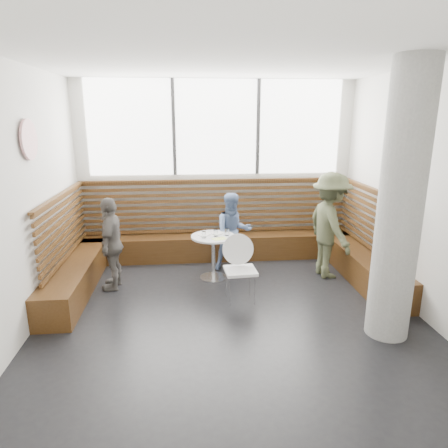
{
  "coord_description": "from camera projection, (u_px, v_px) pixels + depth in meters",
  "views": [
    {
      "loc": [
        -0.54,
        -4.79,
        2.59
      ],
      "look_at": [
        0.0,
        1.0,
        1.0
      ],
      "focal_mm": 32.0,
      "sensor_mm": 36.0,
      "label": 1
    }
  ],
  "objects": [
    {
      "name": "room",
      "position": [
        232.0,
        198.0,
        4.91
      ],
      "size": [
        5.0,
        5.0,
        3.2
      ],
      "color": "silver",
      "rests_on": "ground"
    },
    {
      "name": "booth",
      "position": [
        220.0,
        245.0,
        6.92
      ],
      "size": [
        5.0,
        2.5,
        1.44
      ],
      "color": "#3B230E",
      "rests_on": "ground"
    },
    {
      "name": "concrete_column",
      "position": [
        400.0,
        206.0,
        4.5
      ],
      "size": [
        0.5,
        0.5,
        3.2
      ],
      "primitive_type": "cylinder",
      "color": "gray",
      "rests_on": "ground"
    },
    {
      "name": "wall_art",
      "position": [
        29.0,
        140.0,
        4.88
      ],
      "size": [
        0.03,
        0.5,
        0.5
      ],
      "primitive_type": "cylinder",
      "rotation": [
        0.0,
        1.57,
        0.0
      ],
      "color": "white",
      "rests_on": "room"
    },
    {
      "name": "cafe_table",
      "position": [
        213.0,
        248.0,
        6.42
      ],
      "size": [
        0.71,
        0.71,
        0.73
      ],
      "color": "silver",
      "rests_on": "ground"
    },
    {
      "name": "cafe_chair",
      "position": [
        240.0,
        263.0,
        5.68
      ],
      "size": [
        0.45,
        0.44,
        0.95
      ],
      "rotation": [
        0.0,
        0.0,
        0.07
      ],
      "color": "white",
      "rests_on": "ground"
    },
    {
      "name": "adult_man",
      "position": [
        330.0,
        225.0,
        6.45
      ],
      "size": [
        0.79,
        1.19,
        1.73
      ],
      "primitive_type": "imported",
      "rotation": [
        0.0,
        0.0,
        1.7
      ],
      "color": "#494E34",
      "rests_on": "ground"
    },
    {
      "name": "child_back",
      "position": [
        233.0,
        232.0,
        6.78
      ],
      "size": [
        0.72,
        0.6,
        1.34
      ],
      "primitive_type": "imported",
      "rotation": [
        0.0,
        0.0,
        0.15
      ],
      "color": "slate",
      "rests_on": "ground"
    },
    {
      "name": "child_left",
      "position": [
        112.0,
        244.0,
        6.03
      ],
      "size": [
        0.41,
        0.86,
        1.42
      ],
      "primitive_type": "imported",
      "rotation": [
        0.0,
        0.0,
        -1.65
      ],
      "color": "#5E5A55",
      "rests_on": "ground"
    },
    {
      "name": "plate_near",
      "position": [
        204.0,
        234.0,
        6.41
      ],
      "size": [
        0.2,
        0.2,
        0.01
      ],
      "primitive_type": "cylinder",
      "color": "white",
      "rests_on": "cafe_table"
    },
    {
      "name": "plate_far",
      "position": [
        217.0,
        233.0,
        6.49
      ],
      "size": [
        0.19,
        0.19,
        0.01
      ],
      "primitive_type": "cylinder",
      "color": "white",
      "rests_on": "cafe_table"
    },
    {
      "name": "glass_left",
      "position": [
        204.0,
        235.0,
        6.25
      ],
      "size": [
        0.07,
        0.07,
        0.11
      ],
      "primitive_type": "cylinder",
      "color": "white",
      "rests_on": "cafe_table"
    },
    {
      "name": "glass_mid",
      "position": [
        216.0,
        233.0,
        6.33
      ],
      "size": [
        0.07,
        0.07,
        0.11
      ],
      "primitive_type": "cylinder",
      "color": "white",
      "rests_on": "cafe_table"
    },
    {
      "name": "glass_right",
      "position": [
        227.0,
        232.0,
        6.38
      ],
      "size": [
        0.07,
        0.07,
        0.11
      ],
      "primitive_type": "cylinder",
      "color": "white",
      "rests_on": "cafe_table"
    },
    {
      "name": "menu_card",
      "position": [
        219.0,
        239.0,
        6.21
      ],
      "size": [
        0.26,
        0.23,
        0.0
      ],
      "primitive_type": "cube",
      "rotation": [
        0.0,
        0.0,
        0.42
      ],
      "color": "#A5C64C",
      "rests_on": "cafe_table"
    }
  ]
}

